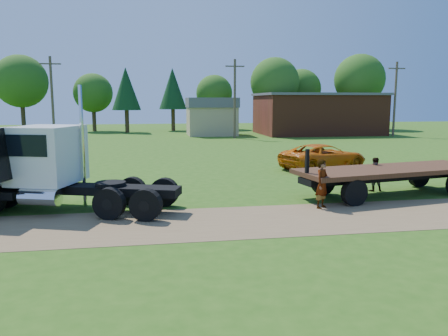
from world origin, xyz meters
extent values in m
plane|color=#295512|center=(0.00, 0.00, 0.00)|extent=(140.00, 140.00, 0.00)
cube|color=brown|center=(0.00, 0.00, 0.01)|extent=(120.00, 4.20, 0.01)
cube|color=black|center=(-6.41, 2.69, 0.85)|extent=(7.91, 3.51, 0.32)
cylinder|color=black|center=(-8.98, 4.76, 0.59)|extent=(1.23, 0.73, 1.17)
cylinder|color=black|center=(-8.98, 4.76, 0.59)|extent=(0.52, 0.51, 0.41)
cylinder|color=black|center=(-5.15, 1.06, 0.59)|extent=(1.23, 0.73, 1.17)
cylinder|color=black|center=(-5.15, 1.06, 0.59)|extent=(0.52, 0.51, 0.41)
cylinder|color=black|center=(-4.43, 3.23, 0.59)|extent=(1.23, 0.73, 1.17)
cylinder|color=black|center=(-4.43, 3.23, 0.59)|extent=(0.52, 0.51, 0.41)
cylinder|color=black|center=(-3.84, 0.62, 0.59)|extent=(1.23, 0.73, 1.17)
cylinder|color=black|center=(-3.84, 0.62, 0.59)|extent=(0.52, 0.51, 0.41)
cylinder|color=black|center=(-3.11, 2.78, 0.59)|extent=(1.23, 0.73, 1.17)
cylinder|color=black|center=(-3.11, 2.78, 0.59)|extent=(0.52, 0.51, 0.41)
cube|color=silver|center=(-9.29, 3.66, 1.65)|extent=(2.40, 2.33, 1.28)
cube|color=silver|center=(-7.67, 3.11, 2.19)|extent=(2.94, 3.14, 2.24)
cube|color=black|center=(-8.71, 3.46, 2.67)|extent=(0.73, 2.04, 0.91)
cube|color=black|center=(-8.08, 1.89, 2.67)|extent=(1.53, 0.55, 0.80)
cube|color=black|center=(-7.26, 4.34, 2.67)|extent=(1.53, 0.55, 0.80)
cube|color=silver|center=(-8.98, 4.76, 1.28)|extent=(1.37, 0.86, 0.11)
cylinder|color=silver|center=(-7.71, 1.83, 0.75)|extent=(1.62, 1.08, 0.64)
cylinder|color=silver|center=(-6.32, 3.28, 2.45)|extent=(0.19, 0.19, 4.91)
cylinder|color=black|center=(-5.19, 2.28, 1.10)|extent=(1.49, 1.49, 0.13)
cylinder|color=black|center=(-9.38, 3.66, 0.53)|extent=(1.10, 0.58, 1.05)
cylinder|color=black|center=(-9.38, 3.66, 0.53)|extent=(0.44, 0.43, 0.37)
imported|color=#D16109|center=(7.15, 11.12, 0.80)|extent=(6.29, 4.42, 1.59)
cube|color=#3A2612|center=(7.13, 3.20, 1.17)|extent=(9.25, 4.21, 0.20)
cube|color=black|center=(7.13, 3.20, 0.89)|extent=(8.98, 2.67, 0.28)
cylinder|color=black|center=(4.59, 1.56, 0.56)|extent=(1.16, 0.53, 1.12)
cylinder|color=black|center=(4.18, 3.86, 0.56)|extent=(1.16, 0.53, 1.12)
cylinder|color=black|center=(9.67, 4.84, 0.56)|extent=(1.16, 0.53, 1.12)
cube|color=black|center=(2.85, 2.43, 1.73)|extent=(0.16, 0.16, 1.12)
imported|color=#999999|center=(3.12, 1.39, 0.99)|extent=(0.86, 0.83, 1.98)
imported|color=#999999|center=(6.87, 4.21, 0.81)|extent=(0.82, 0.66, 1.62)
cube|color=brown|center=(18.00, 40.00, 2.50)|extent=(15.00, 10.00, 5.00)
cube|color=#545458|center=(18.00, 40.00, 5.15)|extent=(15.40, 10.40, 0.30)
cube|color=tan|center=(4.00, 40.00, 1.80)|extent=(6.00, 5.00, 3.60)
cube|color=#545458|center=(4.00, 40.00, 4.10)|extent=(6.20, 5.40, 1.20)
cylinder|color=#473A28|center=(-14.00, 35.00, 4.50)|extent=(0.28, 0.28, 9.00)
cube|color=#473A28|center=(-14.00, 35.00, 8.20)|extent=(2.20, 0.14, 0.14)
cylinder|color=#473A28|center=(6.00, 35.00, 4.50)|extent=(0.28, 0.28, 9.00)
cube|color=#473A28|center=(6.00, 35.00, 8.20)|extent=(2.20, 0.14, 0.14)
cylinder|color=#473A28|center=(26.00, 35.00, 4.50)|extent=(0.28, 0.28, 9.00)
cube|color=#473A28|center=(26.00, 35.00, 8.20)|extent=(2.20, 0.14, 0.14)
cylinder|color=#342515|center=(-20.60, 48.07, 1.86)|extent=(0.56, 0.56, 3.72)
sphere|color=#234E13|center=(-20.60, 48.07, 6.90)|extent=(7.01, 7.01, 7.01)
cylinder|color=#342515|center=(-11.62, 50.27, 1.46)|extent=(0.56, 0.56, 2.93)
sphere|color=#234E13|center=(-11.62, 50.27, 5.44)|extent=(5.52, 5.52, 5.52)
cylinder|color=#342515|center=(-0.37, 49.51, 1.59)|extent=(0.56, 0.56, 3.17)
cone|color=black|center=(-0.37, 49.51, 6.07)|extent=(3.99, 3.99, 5.89)
cylinder|color=#342515|center=(6.11, 52.26, 1.48)|extent=(0.56, 0.56, 2.95)
sphere|color=#234E13|center=(6.11, 52.26, 5.49)|extent=(5.57, 5.57, 5.57)
cylinder|color=#342515|center=(14.57, 48.47, 1.90)|extent=(0.56, 0.56, 3.81)
sphere|color=#234E13|center=(14.57, 48.47, 7.07)|extent=(7.18, 7.18, 7.18)
cylinder|color=#342515|center=(28.10, 48.81, 2.04)|extent=(0.56, 0.56, 4.07)
sphere|color=#234E13|center=(28.10, 48.81, 7.56)|extent=(7.68, 7.68, 7.68)
cylinder|color=#342515|center=(-6.83, 46.86, 1.56)|extent=(0.56, 0.56, 3.11)
cone|color=black|center=(-6.83, 46.86, 5.96)|extent=(3.91, 3.91, 5.78)
cylinder|color=#342515|center=(20.12, 52.57, 1.67)|extent=(0.56, 0.56, 3.33)
sphere|color=#234E13|center=(20.12, 52.57, 6.19)|extent=(6.29, 6.29, 6.29)
camera|label=1|loc=(-3.59, -14.88, 4.27)|focal=35.00mm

